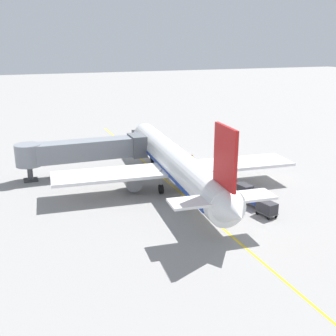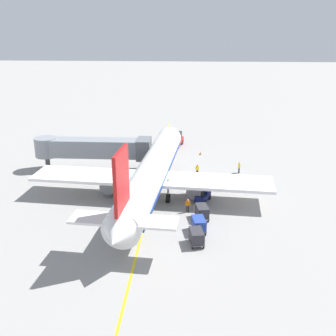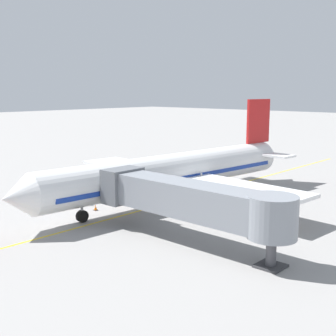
{
  "view_description": "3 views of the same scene",
  "coord_description": "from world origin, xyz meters",
  "px_view_note": "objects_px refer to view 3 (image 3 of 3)",
  "views": [
    {
      "loc": [
        -18.33,
        -44.84,
        17.66
      ],
      "look_at": [
        -0.72,
        0.95,
        2.54
      ],
      "focal_mm": 44.2,
      "sensor_mm": 36.0,
      "label": 1
    },
    {
      "loc": [
        5.08,
        -46.65,
        20.82
      ],
      "look_at": [
        2.01,
        3.4,
        2.89
      ],
      "focal_mm": 43.07,
      "sensor_mm": 36.0,
      "label": 2
    },
    {
      "loc": [
        -30.71,
        35.47,
        11.71
      ],
      "look_at": [
        -1.64,
        3.7,
        4.18
      ],
      "focal_mm": 47.53,
      "sensor_mm": 36.0,
      "label": 3
    }
  ],
  "objects_px": {
    "baggage_cart_second_in_train": "(188,174)",
    "ground_crew_wing_walker": "(83,196)",
    "parked_airliner": "(174,172)",
    "ground_crew_marshaller": "(38,189)",
    "baggage_cart_front": "(170,177)",
    "baggage_tug_lead": "(112,191)",
    "baggage_cart_third_in_train": "(202,171)",
    "jet_bridge": "(190,200)",
    "baggage_tug_trailing": "(141,184)",
    "ground_crew_loader": "(171,180)",
    "safety_cone_nose_right": "(96,207)"
  },
  "relations": [
    {
      "from": "baggage_cart_second_in_train",
      "to": "ground_crew_wing_walker",
      "type": "height_order",
      "value": "ground_crew_wing_walker"
    },
    {
      "from": "parked_airliner",
      "to": "ground_crew_marshaller",
      "type": "bearing_deg",
      "value": 37.42
    },
    {
      "from": "baggage_cart_front",
      "to": "baggage_cart_second_in_train",
      "type": "xyz_separation_m",
      "value": [
        -0.4,
        -3.09,
        0.0
      ]
    },
    {
      "from": "baggage_cart_front",
      "to": "ground_crew_marshaller",
      "type": "xyz_separation_m",
      "value": [
        5.75,
        15.34,
        0.0
      ]
    },
    {
      "from": "parked_airliner",
      "to": "baggage_tug_lead",
      "type": "xyz_separation_m",
      "value": [
        6.13,
        3.44,
        -2.47
      ]
    },
    {
      "from": "baggage_cart_third_in_train",
      "to": "jet_bridge",
      "type": "bearing_deg",
      "value": 126.13
    },
    {
      "from": "jet_bridge",
      "to": "baggage_cart_third_in_train",
      "type": "bearing_deg",
      "value": -53.87
    },
    {
      "from": "baggage_tug_trailing",
      "to": "ground_crew_loader",
      "type": "height_order",
      "value": "ground_crew_loader"
    },
    {
      "from": "baggage_cart_second_in_train",
      "to": "ground_crew_wing_walker",
      "type": "xyz_separation_m",
      "value": [
        -0.03,
        16.95,
        0.0
      ]
    },
    {
      "from": "baggage_tug_trailing",
      "to": "ground_crew_loader",
      "type": "distance_m",
      "value": 3.82
    },
    {
      "from": "baggage_tug_lead",
      "to": "ground_crew_wing_walker",
      "type": "height_order",
      "value": "ground_crew_wing_walker"
    },
    {
      "from": "ground_crew_wing_walker",
      "to": "safety_cone_nose_right",
      "type": "bearing_deg",
      "value": 170.76
    },
    {
      "from": "baggage_cart_second_in_train",
      "to": "baggage_cart_front",
      "type": "bearing_deg",
      "value": 82.59
    },
    {
      "from": "baggage_tug_lead",
      "to": "ground_crew_wing_walker",
      "type": "distance_m",
      "value": 4.28
    },
    {
      "from": "baggage_cart_front",
      "to": "parked_airliner",
      "type": "bearing_deg",
      "value": 135.45
    },
    {
      "from": "baggage_tug_trailing",
      "to": "ground_crew_wing_walker",
      "type": "xyz_separation_m",
      "value": [
        -0.67,
        8.95,
        0.24
      ]
    },
    {
      "from": "ground_crew_wing_walker",
      "to": "safety_cone_nose_right",
      "type": "distance_m",
      "value": 2.73
    },
    {
      "from": "baggage_cart_third_in_train",
      "to": "ground_crew_wing_walker",
      "type": "bearing_deg",
      "value": 89.35
    },
    {
      "from": "baggage_tug_lead",
      "to": "ground_crew_wing_walker",
      "type": "relative_size",
      "value": 1.64
    },
    {
      "from": "parked_airliner",
      "to": "safety_cone_nose_right",
      "type": "relative_size",
      "value": 63.31
    },
    {
      "from": "jet_bridge",
      "to": "safety_cone_nose_right",
      "type": "height_order",
      "value": "jet_bridge"
    },
    {
      "from": "parked_airliner",
      "to": "ground_crew_wing_walker",
      "type": "distance_m",
      "value": 9.91
    },
    {
      "from": "parked_airliner",
      "to": "ground_crew_marshaller",
      "type": "height_order",
      "value": "parked_airliner"
    },
    {
      "from": "baggage_cart_third_in_train",
      "to": "safety_cone_nose_right",
      "type": "bearing_deg",
      "value": 96.83
    },
    {
      "from": "jet_bridge",
      "to": "baggage_tug_lead",
      "type": "distance_m",
      "value": 17.15
    },
    {
      "from": "ground_crew_marshaller",
      "to": "jet_bridge",
      "type": "bearing_deg",
      "value": 179.93
    },
    {
      "from": "jet_bridge",
      "to": "baggage_tug_trailing",
      "type": "distance_m",
      "value": 19.54
    },
    {
      "from": "ground_crew_loader",
      "to": "baggage_tug_lead",
      "type": "bearing_deg",
      "value": 79.24
    },
    {
      "from": "baggage_cart_front",
      "to": "safety_cone_nose_right",
      "type": "distance_m",
      "value": 14.62
    },
    {
      "from": "ground_crew_loader",
      "to": "ground_crew_marshaller",
      "type": "relative_size",
      "value": 1.0
    },
    {
      "from": "baggage_tug_lead",
      "to": "ground_crew_wing_walker",
      "type": "xyz_separation_m",
      "value": [
        -0.3,
        4.27,
        0.24
      ]
    },
    {
      "from": "baggage_cart_second_in_train",
      "to": "baggage_cart_third_in_train",
      "type": "relative_size",
      "value": 1.0
    },
    {
      "from": "baggage_tug_lead",
      "to": "baggage_cart_second_in_train",
      "type": "distance_m",
      "value": 12.68
    },
    {
      "from": "jet_bridge",
      "to": "ground_crew_loader",
      "type": "distance_m",
      "value": 20.08
    },
    {
      "from": "parked_airliner",
      "to": "safety_cone_nose_right",
      "type": "height_order",
      "value": "parked_airliner"
    },
    {
      "from": "parked_airliner",
      "to": "ground_crew_loader",
      "type": "bearing_deg",
      "value": -44.73
    },
    {
      "from": "jet_bridge",
      "to": "ground_crew_loader",
      "type": "height_order",
      "value": "jet_bridge"
    },
    {
      "from": "ground_crew_loader",
      "to": "jet_bridge",
      "type": "bearing_deg",
      "value": 136.25
    },
    {
      "from": "jet_bridge",
      "to": "ground_crew_marshaller",
      "type": "relative_size",
      "value": 10.32
    },
    {
      "from": "baggage_tug_trailing",
      "to": "ground_crew_wing_walker",
      "type": "relative_size",
      "value": 1.64
    },
    {
      "from": "baggage_tug_lead",
      "to": "safety_cone_nose_right",
      "type": "bearing_deg",
      "value": 121.9
    },
    {
      "from": "ground_crew_wing_walker",
      "to": "ground_crew_loader",
      "type": "relative_size",
      "value": 1.0
    },
    {
      "from": "baggage_cart_second_in_train",
      "to": "baggage_cart_third_in_train",
      "type": "height_order",
      "value": "same"
    },
    {
      "from": "jet_bridge",
      "to": "baggage_cart_third_in_train",
      "type": "distance_m",
      "value": 26.21
    },
    {
      "from": "jet_bridge",
      "to": "baggage_cart_second_in_train",
      "type": "distance_m",
      "value": 24.31
    },
    {
      "from": "baggage_cart_second_in_train",
      "to": "ground_crew_marshaller",
      "type": "height_order",
      "value": "ground_crew_marshaller"
    },
    {
      "from": "jet_bridge",
      "to": "safety_cone_nose_right",
      "type": "xyz_separation_m",
      "value": [
        12.99,
        -1.08,
        -3.17
      ]
    },
    {
      "from": "baggage_tug_trailing",
      "to": "ground_crew_wing_walker",
      "type": "height_order",
      "value": "ground_crew_wing_walker"
    },
    {
      "from": "baggage_cart_front",
      "to": "ground_crew_wing_walker",
      "type": "bearing_deg",
      "value": 91.77
    },
    {
      "from": "parked_airliner",
      "to": "baggage_tug_trailing",
      "type": "relative_size",
      "value": 13.48
    }
  ]
}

